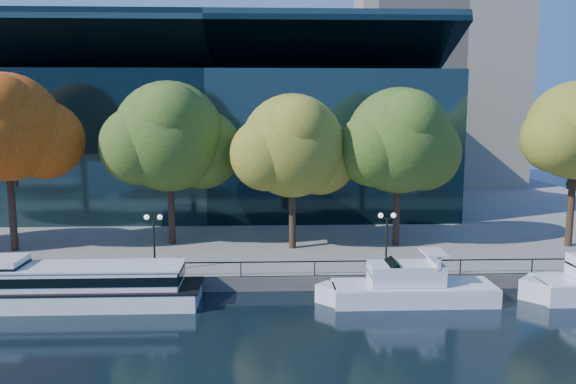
{
  "coord_description": "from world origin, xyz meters",
  "views": [
    {
      "loc": [
        1.76,
        -33.5,
        12.07
      ],
      "look_at": [
        3.37,
        8.0,
        6.02
      ],
      "focal_mm": 35.0,
      "sensor_mm": 36.0,
      "label": 1
    }
  ],
  "objects_px": {
    "tour_boat": "(74,285)",
    "tree_2": "(171,139)",
    "tree_3": "(295,148)",
    "lamp_2": "(387,228)",
    "lamp_1": "(154,230)",
    "tree_4": "(401,143)",
    "cruiser_near": "(406,287)",
    "tree_1": "(8,129)"
  },
  "relations": [
    {
      "from": "tour_boat",
      "to": "tree_3",
      "type": "distance_m",
      "value": 19.17
    },
    {
      "from": "tree_1",
      "to": "tree_2",
      "type": "xyz_separation_m",
      "value": [
        12.22,
        1.83,
        -0.84
      ]
    },
    {
      "from": "tree_4",
      "to": "lamp_2",
      "type": "xyz_separation_m",
      "value": [
        -2.53,
        -7.11,
        -5.49
      ]
    },
    {
      "from": "tree_3",
      "to": "tree_4",
      "type": "height_order",
      "value": "tree_4"
    },
    {
      "from": "tree_1",
      "to": "lamp_2",
      "type": "relative_size",
      "value": 3.48
    },
    {
      "from": "tree_1",
      "to": "lamp_2",
      "type": "height_order",
      "value": "tree_1"
    },
    {
      "from": "lamp_1",
      "to": "lamp_2",
      "type": "xyz_separation_m",
      "value": [
        16.13,
        0.0,
        0.0
      ]
    },
    {
      "from": "tree_2",
      "to": "cruiser_near",
      "type": "bearing_deg",
      "value": -36.78
    },
    {
      "from": "tour_boat",
      "to": "cruiser_near",
      "type": "bearing_deg",
      "value": -0.76
    },
    {
      "from": "tour_boat",
      "to": "tree_2",
      "type": "height_order",
      "value": "tree_2"
    },
    {
      "from": "lamp_2",
      "to": "lamp_1",
      "type": "bearing_deg",
      "value": 180.0
    },
    {
      "from": "tour_boat",
      "to": "lamp_1",
      "type": "relative_size",
      "value": 4.03
    },
    {
      "from": "tree_1",
      "to": "tour_boat",
      "type": "bearing_deg",
      "value": -52.18
    },
    {
      "from": "cruiser_near",
      "to": "tree_2",
      "type": "distance_m",
      "value": 22.46
    },
    {
      "from": "tree_1",
      "to": "cruiser_near",
      "type": "bearing_deg",
      "value": -20.13
    },
    {
      "from": "tree_3",
      "to": "tour_boat",
      "type": "bearing_deg",
      "value": -144.46
    },
    {
      "from": "cruiser_near",
      "to": "tour_boat",
      "type": "bearing_deg",
      "value": 179.24
    },
    {
      "from": "tree_1",
      "to": "tree_4",
      "type": "relative_size",
      "value": 1.08
    },
    {
      "from": "cruiser_near",
      "to": "tree_3",
      "type": "relative_size",
      "value": 0.92
    },
    {
      "from": "tour_boat",
      "to": "lamp_1",
      "type": "distance_m",
      "value": 6.29
    },
    {
      "from": "tour_boat",
      "to": "tree_1",
      "type": "distance_m",
      "value": 16.0
    },
    {
      "from": "lamp_1",
      "to": "lamp_2",
      "type": "distance_m",
      "value": 16.13
    },
    {
      "from": "tour_boat",
      "to": "cruiser_near",
      "type": "relative_size",
      "value": 1.43
    },
    {
      "from": "tree_2",
      "to": "lamp_2",
      "type": "relative_size",
      "value": 3.35
    },
    {
      "from": "tree_2",
      "to": "tree_3",
      "type": "relative_size",
      "value": 1.09
    },
    {
      "from": "tree_2",
      "to": "tree_3",
      "type": "bearing_deg",
      "value": -10.95
    },
    {
      "from": "tree_2",
      "to": "lamp_1",
      "type": "height_order",
      "value": "tree_2"
    },
    {
      "from": "tree_1",
      "to": "lamp_2",
      "type": "distance_m",
      "value": 29.82
    },
    {
      "from": "tree_1",
      "to": "tree_2",
      "type": "relative_size",
      "value": 1.04
    },
    {
      "from": "cruiser_near",
      "to": "lamp_2",
      "type": "distance_m",
      "value": 5.06
    },
    {
      "from": "tour_boat",
      "to": "tree_1",
      "type": "relative_size",
      "value": 1.16
    },
    {
      "from": "tree_3",
      "to": "lamp_2",
      "type": "height_order",
      "value": "tree_3"
    },
    {
      "from": "lamp_2",
      "to": "tree_1",
      "type": "bearing_deg",
      "value": 167.13
    },
    {
      "from": "tree_3",
      "to": "lamp_2",
      "type": "bearing_deg",
      "value": -46.15
    },
    {
      "from": "tree_3",
      "to": "tree_4",
      "type": "bearing_deg",
      "value": 4.85
    },
    {
      "from": "lamp_1",
      "to": "tree_3",
      "type": "bearing_deg",
      "value": 32.49
    },
    {
      "from": "tour_boat",
      "to": "lamp_2",
      "type": "bearing_deg",
      "value": 10.58
    },
    {
      "from": "tour_boat",
      "to": "cruiser_near",
      "type": "xyz_separation_m",
      "value": [
        20.81,
        -0.27,
        -0.29
      ]
    },
    {
      "from": "tree_1",
      "to": "tree_2",
      "type": "height_order",
      "value": "tree_1"
    },
    {
      "from": "tree_2",
      "to": "tree_4",
      "type": "distance_m",
      "value": 18.69
    },
    {
      "from": "tour_boat",
      "to": "tree_3",
      "type": "xyz_separation_m",
      "value": [
        14.24,
        10.18,
        7.82
      ]
    },
    {
      "from": "tour_boat",
      "to": "tree_2",
      "type": "relative_size",
      "value": 1.2
    }
  ]
}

